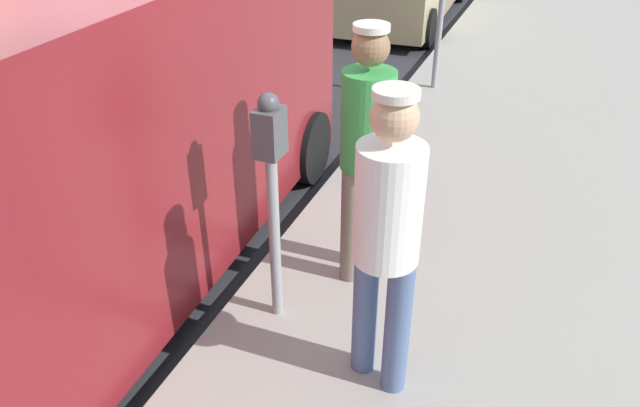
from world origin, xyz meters
name	(u,v)px	position (x,y,z in m)	size (l,w,h in m)	color
ground_plane	(144,255)	(0.00, 0.00, 0.00)	(80.00, 80.00, 0.00)	#2D2D33
sidewalk_slab	(628,373)	(3.50, 0.00, 0.07)	(5.00, 32.00, 0.15)	#9E998E
parking_meter_near	(272,174)	(1.35, -0.36, 1.18)	(0.14, 0.18, 1.52)	gray
parking_meter_far	(442,3)	(1.35, 4.17, 1.18)	(0.14, 0.18, 1.52)	gray
pedestrian_in_white	(387,231)	(2.12, -0.64, 1.16)	(0.35, 0.34, 1.75)	#4C608C
pedestrian_in_green	(367,142)	(1.72, 0.27, 1.17)	(0.34, 0.34, 1.77)	#726656
parked_van	(57,141)	(-0.15, -0.44, 1.15)	(2.30, 5.27, 2.15)	maroon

